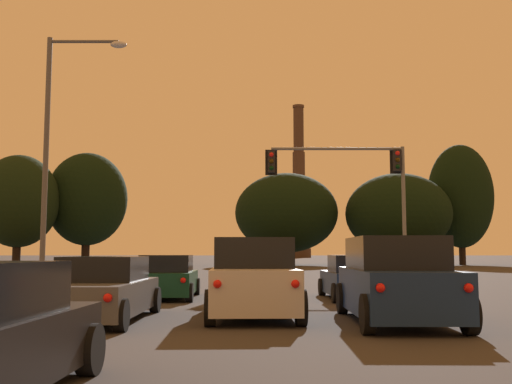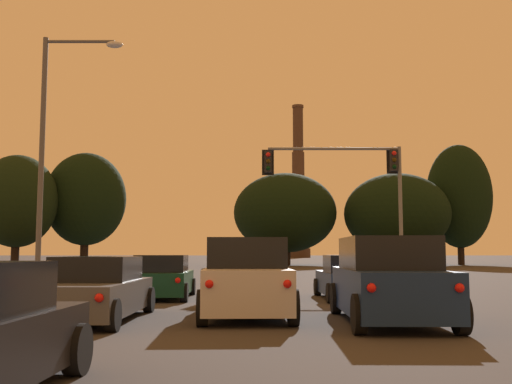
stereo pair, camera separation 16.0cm
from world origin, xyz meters
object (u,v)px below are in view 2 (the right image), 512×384
suv_right_lane_second (388,281)px  hatchback_left_lane_front (163,278)px  suv_center_lane_second (246,278)px  hatchback_right_lane_front (349,279)px  traffic_light_overhead_right (355,178)px  street_lamp (54,137)px  sedan_left_lane_second (95,290)px  smokestack (299,197)px

suv_right_lane_second → hatchback_left_lane_front: size_ratio=1.19×
suv_center_lane_second → hatchback_right_lane_front: bearing=56.1°
hatchback_right_lane_front → traffic_light_overhead_right: traffic_light_overhead_right is taller
hatchback_right_lane_front → street_lamp: street_lamp is taller
hatchback_right_lane_front → traffic_light_overhead_right: size_ratio=0.61×
sedan_left_lane_second → smokestack: 156.91m
sedan_left_lane_second → smokestack: size_ratio=0.11×
suv_right_lane_second → street_lamp: 14.82m
sedan_left_lane_second → smokestack: (15.68, 155.25, 16.51)m
hatchback_left_lane_front → smokestack: (15.14, 148.85, 16.51)m
suv_right_lane_second → sedan_left_lane_second: (-6.51, 0.44, -0.23)m
traffic_light_overhead_right → smokestack: size_ratio=0.16×
street_lamp → suv_right_lane_second: bearing=-40.8°
hatchback_right_lane_front → hatchback_left_lane_front: bearing=176.4°
traffic_light_overhead_right → sedan_left_lane_second: bearing=-119.4°
hatchback_right_lane_front → smokestack: smokestack is taller
hatchback_right_lane_front → traffic_light_overhead_right: (1.67, 8.72, 4.43)m
hatchback_right_lane_front → suv_right_lane_second: bearing=-92.5°
street_lamp → smokestack: smokestack is taller
sedan_left_lane_second → hatchback_left_lane_front: size_ratio=1.14×
suv_center_lane_second → street_lamp: bearing=131.7°
hatchback_right_lane_front → street_lamp: (-10.73, 2.56, 5.21)m
sedan_left_lane_second → street_lamp: 10.91m
traffic_light_overhead_right → street_lamp: bearing=-153.6°
traffic_light_overhead_right → suv_right_lane_second: bearing=-96.9°
hatchback_right_lane_front → suv_center_lane_second: bearing=-123.1°
street_lamp → hatchback_left_lane_front: bearing=-26.6°
traffic_light_overhead_right → street_lamp: size_ratio=0.70×
suv_center_lane_second → smokestack: 155.71m
suv_center_lane_second → traffic_light_overhead_right: bearing=68.6°
hatchback_left_lane_front → street_lamp: bearing=151.7°
suv_right_lane_second → suv_center_lane_second: same height
sedan_left_lane_second → suv_right_lane_second: bearing=-3.6°
hatchback_right_lane_front → suv_right_lane_second: size_ratio=0.84×
suv_right_lane_second → traffic_light_overhead_right: size_ratio=0.72×
suv_right_lane_second → suv_center_lane_second: (-3.12, 1.31, 0.00)m
sedan_left_lane_second → traffic_light_overhead_right: (8.35, 14.85, 4.42)m
suv_center_lane_second → street_lamp: size_ratio=0.51×
sedan_left_lane_second → hatchback_left_lane_front: hatchback_left_lane_front is taller
suv_right_lane_second → traffic_light_overhead_right: traffic_light_overhead_right is taller
hatchback_left_lane_front → traffic_light_overhead_right: bearing=45.5°
suv_center_lane_second → traffic_light_overhead_right: traffic_light_overhead_right is taller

